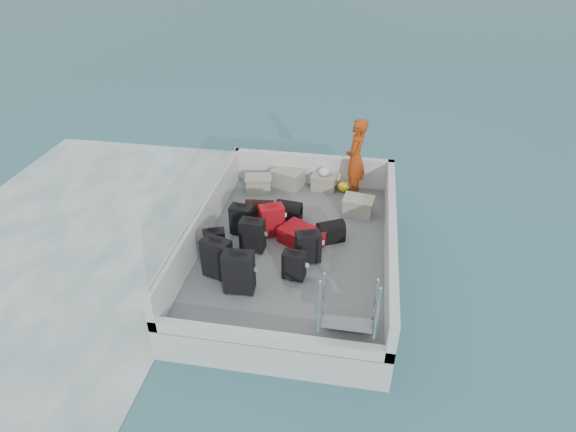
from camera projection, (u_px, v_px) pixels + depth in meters
name	position (u px, v px, depth m)	size (l,w,h in m)	color
ground	(294.00, 271.00, 9.31)	(160.00, 160.00, 0.00)	#184254
wake_foam	(66.00, 246.00, 9.98)	(10.00, 10.00, 0.00)	white
ferry_hull	(294.00, 259.00, 9.14)	(3.60, 5.00, 0.60)	silver
deck	(294.00, 246.00, 8.97)	(3.30, 4.70, 0.02)	slate
deck_fittings	(311.00, 241.00, 8.45)	(3.60, 5.00, 0.90)	silver
suitcase_0	(217.00, 259.00, 8.03)	(0.48, 0.27, 0.74)	black
suitcase_1	(215.00, 244.00, 8.51)	(0.38, 0.22, 0.57)	black
suitcase_2	(242.00, 220.00, 9.13)	(0.42, 0.25, 0.61)	black
suitcase_3	(239.00, 273.00, 7.72)	(0.49, 0.29, 0.75)	black
suitcase_4	(252.00, 236.00, 8.68)	(0.43, 0.26, 0.64)	black
suitcase_5	(272.00, 221.00, 9.10)	(0.45, 0.27, 0.63)	#A10C14
suitcase_6	(294.00, 266.00, 8.04)	(0.38, 0.22, 0.53)	black
suitcase_7	(308.00, 248.00, 8.40)	(0.43, 0.25, 0.61)	black
suitcase_8	(302.00, 237.00, 8.93)	(0.52, 0.79, 0.31)	#A10C14
duffel_0	(260.00, 212.00, 9.65)	(0.55, 0.30, 0.32)	black
duffel_1	(289.00, 212.00, 9.62)	(0.50, 0.30, 0.32)	black
duffel_2	(331.00, 233.00, 9.02)	(0.50, 0.30, 0.32)	black
crate_0	(259.00, 184.00, 10.59)	(0.54, 0.37, 0.32)	#A09E8B
crate_1	(288.00, 179.00, 10.75)	(0.62, 0.43, 0.37)	#A09E8B
crate_2	(324.00, 183.00, 10.66)	(0.52, 0.36, 0.31)	#A09E8B
crate_3	(358.00, 207.00, 9.78)	(0.57, 0.39, 0.34)	#A09E8B
yellow_bag	(344.00, 187.00, 10.60)	(0.28, 0.26, 0.22)	yellow
white_bag	(324.00, 173.00, 10.52)	(0.24, 0.24, 0.18)	white
passenger	(355.00, 158.00, 10.08)	(0.64, 0.41, 1.74)	#EB5316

